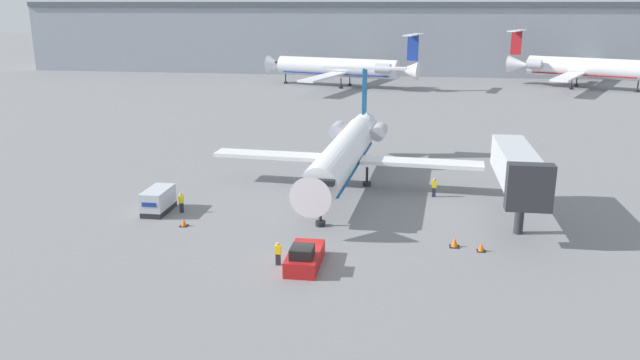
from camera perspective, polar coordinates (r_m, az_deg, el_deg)
ground_plane at (r=42.49m, az=-1.76°, el=-7.64°), size 600.00×600.00×0.00m
terminal_building at (r=158.68m, az=6.14°, el=12.82°), size 180.00×16.80×17.07m
airplane_main at (r=58.62m, az=2.27°, el=2.57°), size 25.69×28.33×10.14m
pushback_tug at (r=41.86m, az=-1.42°, el=-7.06°), size 2.08×4.66×1.75m
luggage_cart at (r=53.92m, az=-14.57°, el=-1.83°), size 1.77×3.72×2.02m
worker_near_tug at (r=42.05m, az=-3.86°, el=-6.68°), size 0.40×0.24×1.63m
worker_by_wing at (r=57.22m, az=10.40°, el=-0.63°), size 0.40×0.25×1.78m
worker_on_apron at (r=53.40m, az=-12.57°, el=-1.99°), size 0.40×0.24×1.73m
traffic_cone_left at (r=50.34m, az=-12.35°, el=-3.82°), size 0.63×0.63×0.61m
traffic_cone_right at (r=46.13m, az=12.20°, el=-5.60°), size 0.71×0.71×0.71m
traffic_cone_mid at (r=45.81m, az=14.53°, el=-5.95°), size 0.60×0.60×0.67m
airplane_parked_far_left at (r=131.05m, az=1.93°, el=10.24°), size 33.54×36.26×10.99m
airplane_parked_far_right at (r=139.27m, az=22.72°, el=9.45°), size 29.53×34.17×11.29m
jet_bridge at (r=51.18m, az=17.64°, el=0.99°), size 3.20×12.61×6.19m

